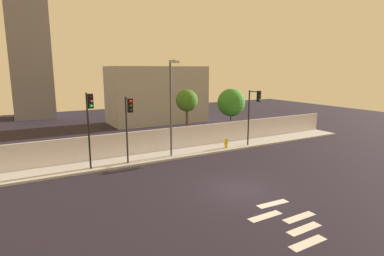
{
  "coord_description": "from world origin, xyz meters",
  "views": [
    {
      "loc": [
        -10.6,
        -13.36,
        6.72
      ],
      "look_at": [
        0.66,
        6.5,
        2.41
      ],
      "focal_mm": 29.44,
      "sensor_mm": 36.0,
      "label": 1
    }
  ],
  "objects_px": {
    "traffic_light_right": "(89,115)",
    "roadside_tree_midleft": "(231,103)",
    "roadside_tree_leftmost": "(187,101)",
    "street_lamp_curbside": "(171,101)",
    "traffic_light_left": "(128,116)",
    "traffic_light_center": "(254,106)",
    "fire_hydrant": "(226,143)"
  },
  "relations": [
    {
      "from": "traffic_light_right",
      "to": "roadside_tree_midleft",
      "type": "height_order",
      "value": "traffic_light_right"
    },
    {
      "from": "roadside_tree_leftmost",
      "to": "roadside_tree_midleft",
      "type": "height_order",
      "value": "roadside_tree_leftmost"
    },
    {
      "from": "traffic_light_right",
      "to": "street_lamp_curbside",
      "type": "distance_m",
      "value": 6.08
    },
    {
      "from": "traffic_light_left",
      "to": "fire_hydrant",
      "type": "distance_m",
      "value": 9.22
    },
    {
      "from": "traffic_light_center",
      "to": "roadside_tree_leftmost",
      "type": "xyz_separation_m",
      "value": [
        -4.28,
        4.01,
        0.29
      ]
    },
    {
      "from": "fire_hydrant",
      "to": "roadside_tree_leftmost",
      "type": "distance_m",
      "value": 5.11
    },
    {
      "from": "traffic_light_left",
      "to": "traffic_light_center",
      "type": "bearing_deg",
      "value": 1.31
    },
    {
      "from": "traffic_light_left",
      "to": "traffic_light_center",
      "type": "height_order",
      "value": "traffic_light_center"
    },
    {
      "from": "traffic_light_right",
      "to": "roadside_tree_midleft",
      "type": "xyz_separation_m",
      "value": [
        14.1,
        4.05,
        -0.31
      ]
    },
    {
      "from": "fire_hydrant",
      "to": "roadside_tree_midleft",
      "type": "bearing_deg",
      "value": 48.87
    },
    {
      "from": "street_lamp_curbside",
      "to": "roadside_tree_leftmost",
      "type": "distance_m",
      "value": 4.75
    },
    {
      "from": "traffic_light_left",
      "to": "traffic_light_right",
      "type": "height_order",
      "value": "traffic_light_right"
    },
    {
      "from": "traffic_light_right",
      "to": "fire_hydrant",
      "type": "bearing_deg",
      "value": 3.45
    },
    {
      "from": "traffic_light_right",
      "to": "roadside_tree_leftmost",
      "type": "relative_size",
      "value": 1.03
    },
    {
      "from": "street_lamp_curbside",
      "to": "fire_hydrant",
      "type": "height_order",
      "value": "street_lamp_curbside"
    },
    {
      "from": "traffic_light_right",
      "to": "roadside_tree_midleft",
      "type": "relative_size",
      "value": 1.04
    },
    {
      "from": "traffic_light_left",
      "to": "street_lamp_curbside",
      "type": "bearing_deg",
      "value": 12.36
    },
    {
      "from": "street_lamp_curbside",
      "to": "roadside_tree_leftmost",
      "type": "xyz_separation_m",
      "value": [
        3.21,
        3.48,
        -0.44
      ]
    },
    {
      "from": "traffic_light_center",
      "to": "traffic_light_right",
      "type": "xyz_separation_m",
      "value": [
        -13.52,
        -0.04,
        0.2
      ]
    },
    {
      "from": "traffic_light_right",
      "to": "roadside_tree_midleft",
      "type": "distance_m",
      "value": 14.68
    },
    {
      "from": "street_lamp_curbside",
      "to": "roadside_tree_leftmost",
      "type": "relative_size",
      "value": 1.45
    },
    {
      "from": "fire_hydrant",
      "to": "roadside_tree_midleft",
      "type": "height_order",
      "value": "roadside_tree_midleft"
    },
    {
      "from": "traffic_light_center",
      "to": "roadside_tree_midleft",
      "type": "xyz_separation_m",
      "value": [
        0.59,
        4.01,
        -0.11
      ]
    },
    {
      "from": "traffic_light_center",
      "to": "fire_hydrant",
      "type": "xyz_separation_m",
      "value": [
        -2.36,
        0.63,
        -3.03
      ]
    },
    {
      "from": "traffic_light_center",
      "to": "traffic_light_right",
      "type": "bearing_deg",
      "value": -179.82
    },
    {
      "from": "traffic_light_left",
      "to": "traffic_light_right",
      "type": "relative_size",
      "value": 0.93
    },
    {
      "from": "traffic_light_center",
      "to": "roadside_tree_leftmost",
      "type": "relative_size",
      "value": 0.97
    },
    {
      "from": "street_lamp_curbside",
      "to": "roadside_tree_midleft",
      "type": "bearing_deg",
      "value": 23.33
    },
    {
      "from": "roadside_tree_leftmost",
      "to": "roadside_tree_midleft",
      "type": "distance_m",
      "value": 4.88
    },
    {
      "from": "traffic_light_left",
      "to": "roadside_tree_leftmost",
      "type": "bearing_deg",
      "value": 32.22
    },
    {
      "from": "roadside_tree_midleft",
      "to": "traffic_light_right",
      "type": "bearing_deg",
      "value": -163.98
    },
    {
      "from": "traffic_light_right",
      "to": "roadside_tree_leftmost",
      "type": "bearing_deg",
      "value": 23.68
    }
  ]
}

